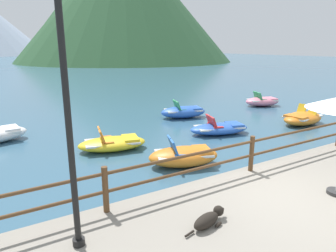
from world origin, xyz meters
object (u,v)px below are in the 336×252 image
lamp_post (65,82)px  pedal_boat_5 (183,112)px  dog_resting (209,219)px  pedal_boat_0 (220,128)px  pedal_boat_1 (113,143)px  pedal_boat_3 (184,156)px  pedal_boat_4 (262,101)px  pedal_boat_6 (302,118)px

lamp_post → pedal_boat_5: 11.51m
dog_resting → pedal_boat_0: size_ratio=0.39×
pedal_boat_1 → pedal_boat_3: (1.36, -2.51, 0.06)m
lamp_post → pedal_boat_1: bearing=63.8°
pedal_boat_0 → pedal_boat_3: 3.86m
lamp_post → pedal_boat_3: 5.61m
dog_resting → pedal_boat_0: pedal_boat_0 is taller
pedal_boat_1 → dog_resting: bearing=-94.0°
pedal_boat_4 → pedal_boat_6: bearing=-114.4°
pedal_boat_6 → pedal_boat_0: bearing=170.3°
dog_resting → pedal_boat_5: 10.36m
pedal_boat_1 → pedal_boat_5: pedal_boat_5 is taller
lamp_post → pedal_boat_1: size_ratio=1.74×
pedal_boat_1 → pedal_boat_4: (10.91, 3.01, 0.05)m
pedal_boat_1 → pedal_boat_4: size_ratio=1.08×
pedal_boat_5 → pedal_boat_1: bearing=-149.8°
dog_resting → pedal_boat_0: 7.49m
lamp_post → pedal_boat_3: size_ratio=1.86×
pedal_boat_5 → pedal_boat_6: 5.73m
pedal_boat_3 → pedal_boat_4: pedal_boat_3 is taller
dog_resting → pedal_boat_4: size_ratio=0.45×
pedal_boat_5 → pedal_boat_6: bearing=-44.9°
pedal_boat_0 → pedal_boat_3: pedal_boat_3 is taller
pedal_boat_4 → pedal_boat_5: 5.95m
lamp_post → pedal_boat_6: size_ratio=1.77×
dog_resting → pedal_boat_6: size_ratio=0.42×
pedal_boat_3 → lamp_post: bearing=-144.7°
pedal_boat_0 → pedal_boat_4: bearing=28.4°
lamp_post → pedal_boat_5: size_ratio=1.75×
dog_resting → pedal_boat_6: 10.59m
pedal_boat_5 → pedal_boat_4: bearing=1.2°
pedal_boat_0 → pedal_boat_6: pedal_boat_6 is taller
pedal_boat_1 → pedal_boat_6: pedal_boat_6 is taller
dog_resting → pedal_boat_1: bearing=86.0°
dog_resting → pedal_boat_4: (11.33, 8.98, -0.23)m
dog_resting → pedal_boat_3: 3.90m
lamp_post → dog_resting: lamp_post is taller
pedal_boat_0 → pedal_boat_1: size_ratio=1.06×
pedal_boat_4 → lamp_post: bearing=-148.4°
pedal_boat_1 → pedal_boat_4: 11.32m
pedal_boat_0 → dog_resting: bearing=-131.9°
lamp_post → pedal_boat_6: 12.66m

